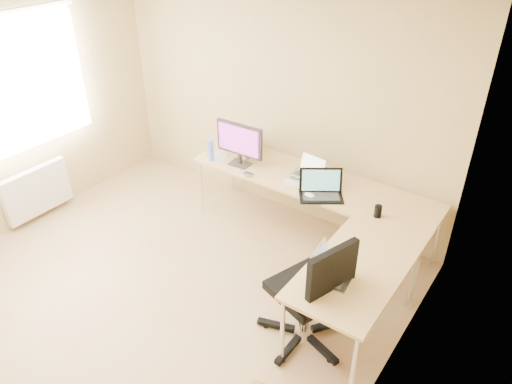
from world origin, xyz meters
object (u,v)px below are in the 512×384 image
Objects in this scene: desk_main at (310,209)px; keyboard at (302,185)px; office_chair at (306,292)px; desk_fan at (254,138)px; laptop_center at (309,167)px; laptop_return at (334,268)px; monitor at (240,144)px; water_bottle at (210,150)px; mug at (247,155)px; desk_return at (352,301)px; laptop_black at (322,186)px.

desk_main is 0.41m from keyboard.
desk_fan is at bearing 155.28° from office_chair.
laptop_center is 1.51m from laptop_return.
keyboard is 1.33m from office_chair.
desk_main is 1.43m from office_chair.
monitor is 2.01m from laptop_return.
water_bottle is (-1.13, -0.27, 0.49)m from desk_main.
laptop_center is at bearing 8.18° from monitor.
laptop_return is (0.91, -1.07, 0.10)m from keyboard.
mug is (-0.01, 0.15, -0.20)m from monitor.
laptop_return reaches higher than desk_return.
desk_fan is (-1.11, 0.44, 0.03)m from laptop_black.
laptop_black is 4.39× the size of mug.
keyboard is at bearing -83.66° from laptop_center.
laptop_center is 1.00× the size of laptop_return.
desk_fan reaches higher than desk_return.
desk_fan reaches higher than desk_main.
laptop_return is at bearing -33.65° from monitor.
desk_return is at bearing -54.22° from keyboard.
laptop_black reaches higher than laptop_center.
laptop_black is at bearing -12.63° from mug.
laptop_center is 0.83× the size of keyboard.
desk_fan is at bearing 98.24° from monitor.
laptop_black reaches higher than keyboard.
desk_main is 2.04× the size of desk_return.
mug is 2.10m from laptop_return.
laptop_black reaches higher than water_bottle.
laptop_black is 0.31m from keyboard.
water_bottle is at bearing -120.56° from desk_fan.
laptop_center is at bearing 106.82° from laptop_black.
desk_fan is (-0.05, 0.20, 0.12)m from mug.
desk_main is at bearing 0.09° from mug.
laptop_black reaches higher than mug.
water_bottle is (-2.10, 0.73, 0.49)m from desk_return.
desk_fan reaches higher than laptop_return.
water_bottle is at bearing -161.40° from monitor.
keyboard is 1.11m from water_bottle.
monitor is (-0.81, -0.15, 0.61)m from desk_main.
keyboard reaches higher than desk_return.
laptop_center is 0.29× the size of office_chair.
laptop_black is (1.05, -0.08, -0.11)m from monitor.
office_chair is (1.54, -1.45, -0.39)m from desk_fan.
office_chair reaches higher than desk_return.
keyboard is 1.20× the size of laptop_return.
office_chair reaches higher than keyboard.
laptop_return is (0.91, -1.20, -0.04)m from laptop_center.
keyboard is at bearing -101.40° from desk_main.
desk_main is at bearing 64.49° from keyboard.
laptop_return is (1.69, -1.07, -0.13)m from monitor.
laptop_black is 1.16m from office_chair.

